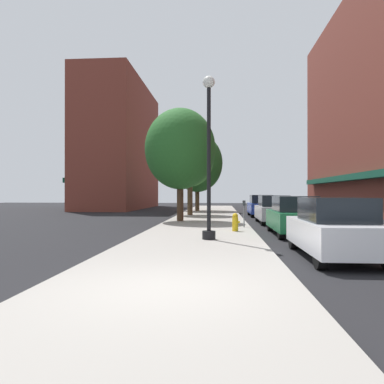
# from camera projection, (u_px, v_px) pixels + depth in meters

# --- Properties ---
(ground_plane) EXTENTS (90.00, 90.00, 0.00)m
(ground_plane) POSITION_uv_depth(u_px,v_px,m) (268.00, 221.00, 24.11)
(ground_plane) COLOR black
(sidewalk_slab) EXTENTS (4.80, 50.00, 0.12)m
(sidewalk_slab) POSITION_uv_depth(u_px,v_px,m) (207.00, 218.00, 25.41)
(sidewalk_slab) COLOR gray
(sidewalk_slab) RESTS_ON ground
(building_far_background) EXTENTS (6.80, 18.00, 14.67)m
(building_far_background) POSITION_uv_depth(u_px,v_px,m) (121.00, 147.00, 44.24)
(building_far_background) COLOR brown
(building_far_background) RESTS_ON ground
(lamppost) EXTENTS (0.48, 0.48, 5.90)m
(lamppost) POSITION_uv_depth(u_px,v_px,m) (209.00, 154.00, 13.37)
(lamppost) COLOR black
(lamppost) RESTS_ON sidewalk_slab
(fire_hydrant) EXTENTS (0.33, 0.26, 0.79)m
(fire_hydrant) POSITION_uv_depth(u_px,v_px,m) (235.00, 222.00, 16.24)
(fire_hydrant) COLOR gold
(fire_hydrant) RESTS_ON sidewalk_slab
(parking_meter_near) EXTENTS (0.14, 0.09, 1.31)m
(parking_meter_near) POSITION_uv_depth(u_px,v_px,m) (244.00, 210.00, 18.12)
(parking_meter_near) COLOR slate
(parking_meter_near) RESTS_ON sidewalk_slab
(tree_near) EXTENTS (4.25, 4.25, 6.78)m
(tree_near) POSITION_uv_depth(u_px,v_px,m) (180.00, 149.00, 22.31)
(tree_near) COLOR #422D1E
(tree_near) RESTS_ON sidewalk_slab
(tree_mid) EXTENTS (3.66, 3.66, 6.39)m
(tree_mid) POSITION_uv_depth(u_px,v_px,m) (190.00, 160.00, 28.58)
(tree_mid) COLOR #4C3823
(tree_mid) RESTS_ON sidewalk_slab
(tree_far) EXTENTS (4.85, 4.85, 7.37)m
(tree_far) POSITION_uv_depth(u_px,v_px,m) (197.00, 163.00, 35.55)
(tree_far) COLOR #4C3823
(tree_far) RESTS_ON sidewalk_slab
(car_white) EXTENTS (1.80, 4.30, 1.66)m
(car_white) POSITION_uv_depth(u_px,v_px,m) (334.00, 229.00, 10.11)
(car_white) COLOR black
(car_white) RESTS_ON ground
(car_green) EXTENTS (1.80, 4.30, 1.66)m
(car_green) POSITION_uv_depth(u_px,v_px,m) (294.00, 216.00, 15.71)
(car_green) COLOR black
(car_green) RESTS_ON ground
(car_silver) EXTENTS (1.80, 4.30, 1.66)m
(car_silver) POSITION_uv_depth(u_px,v_px,m) (273.00, 210.00, 21.80)
(car_silver) COLOR black
(car_silver) RESTS_ON ground
(car_blue) EXTENTS (1.80, 4.30, 1.66)m
(car_blue) POSITION_uv_depth(u_px,v_px,m) (261.00, 206.00, 28.59)
(car_blue) COLOR black
(car_blue) RESTS_ON ground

